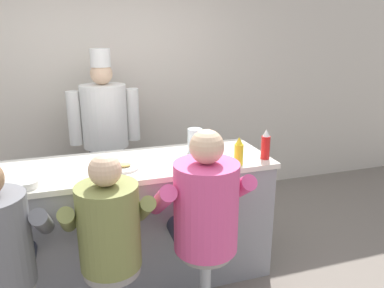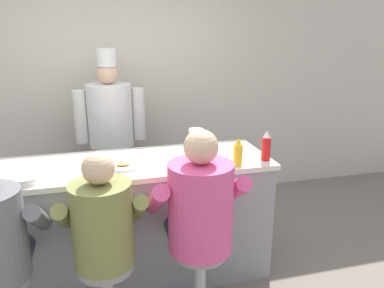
# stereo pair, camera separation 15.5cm
# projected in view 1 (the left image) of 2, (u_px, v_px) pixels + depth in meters

# --- Properties ---
(wall_back) EXTENTS (10.00, 0.06, 2.70)m
(wall_back) POSITION_uv_depth(u_px,v_px,m) (107.00, 91.00, 4.17)
(wall_back) COLOR beige
(wall_back) RESTS_ON ground_plane
(diner_counter) EXTENTS (2.23, 0.74, 1.01)m
(diner_counter) POSITION_uv_depth(u_px,v_px,m) (132.00, 222.00, 3.04)
(diner_counter) COLOR gray
(diner_counter) RESTS_ON ground_plane
(ketchup_bottle_red) EXTENTS (0.07, 0.07, 0.24)m
(ketchup_bottle_red) POSITION_uv_depth(u_px,v_px,m) (266.00, 145.00, 2.96)
(ketchup_bottle_red) COLOR red
(ketchup_bottle_red) RESTS_ON diner_counter
(mustard_bottle_yellow) EXTENTS (0.07, 0.07, 0.22)m
(mustard_bottle_yellow) POSITION_uv_depth(u_px,v_px,m) (239.00, 152.00, 2.83)
(mustard_bottle_yellow) COLOR yellow
(mustard_bottle_yellow) RESTS_ON diner_counter
(hot_sauce_bottle_orange) EXTENTS (0.03, 0.03, 0.15)m
(hot_sauce_bottle_orange) POSITION_uv_depth(u_px,v_px,m) (237.00, 152.00, 2.91)
(hot_sauce_bottle_orange) COLOR orange
(hot_sauce_bottle_orange) RESTS_ON diner_counter
(water_pitcher_clear) EXTENTS (0.14, 0.12, 0.20)m
(water_pitcher_clear) POSITION_uv_depth(u_px,v_px,m) (195.00, 141.00, 3.13)
(water_pitcher_clear) COLOR silver
(water_pitcher_clear) RESTS_ON diner_counter
(breakfast_plate) EXTENTS (0.22, 0.22, 0.04)m
(breakfast_plate) POSITION_uv_depth(u_px,v_px,m) (124.00, 167.00, 2.77)
(breakfast_plate) COLOR white
(breakfast_plate) RESTS_ON diner_counter
(cereal_bowl) EXTENTS (0.16, 0.16, 0.05)m
(cereal_bowl) POSITION_uv_depth(u_px,v_px,m) (26.00, 184.00, 2.44)
(cereal_bowl) COLOR white
(cereal_bowl) RESTS_ON diner_counter
(diner_seated_olive) EXTENTS (0.57, 0.56, 1.33)m
(diner_seated_olive) POSITION_uv_depth(u_px,v_px,m) (109.00, 232.00, 2.28)
(diner_seated_olive) COLOR #B2B5BA
(diner_seated_olive) RESTS_ON ground_plane
(diner_seated_pink) EXTENTS (0.64, 0.63, 1.42)m
(diner_seated_pink) POSITION_uv_depth(u_px,v_px,m) (204.00, 211.00, 2.46)
(diner_seated_pink) COLOR #B2B5BA
(diner_seated_pink) RESTS_ON ground_plane
(cook_in_whites_near) EXTENTS (0.71, 0.46, 1.83)m
(cook_in_whites_near) POSITION_uv_depth(u_px,v_px,m) (105.00, 131.00, 3.84)
(cook_in_whites_near) COLOR #232328
(cook_in_whites_near) RESTS_ON ground_plane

